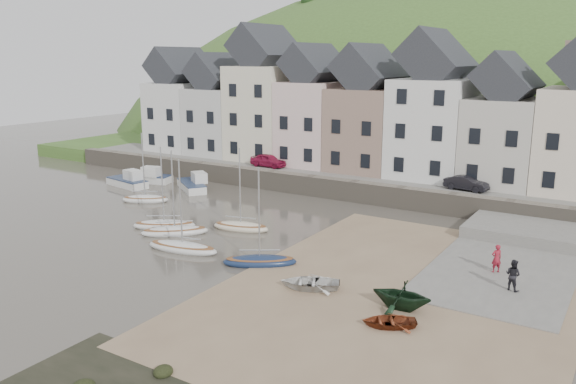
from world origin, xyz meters
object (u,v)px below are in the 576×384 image
Objects in this scene: person_dark at (513,275)px; car_left at (268,160)px; person_red at (496,258)px; rowboat_red at (389,321)px; car_right at (466,183)px; rowboat_white at (310,282)px; sailboat_0 at (145,199)px; rowboat_green at (402,294)px.

person_dark is 31.52m from car_left.
person_red is 0.97× the size of person_dark.
car_left is (-25.54, 14.07, 1.29)m from person_red.
rowboat_red is 0.71× the size of car_right.
person_red reaches higher than rowboat_white.
person_dark is 17.86m from car_right.
person_red is (2.66, 9.77, 0.64)m from rowboat_red.
car_left is at bearing 69.73° from sailboat_0.
rowboat_white is 1.10× the size of rowboat_green.
car_left is (-17.44, 21.83, 1.86)m from rowboat_white.
person_dark is (31.54, -3.82, 0.72)m from sailboat_0.
rowboat_white is 1.27× the size of rowboat_red.
car_right reaches higher than rowboat_green.
car_right is (24.51, 12.55, 1.93)m from sailboat_0.
car_left is (4.64, 12.55, 1.99)m from sailboat_0.
person_dark reaches higher than rowboat_white.
person_dark reaches higher than person_red.
car_left is 1.06× the size of car_right.
car_right is (2.44, 21.83, 1.80)m from rowboat_white.
car_left is at bearing -70.46° from person_red.
rowboat_green is at bearing 65.56° from rowboat_white.
rowboat_red is (0.23, -2.13, -0.52)m from rowboat_green.
car_right is at bearing -109.69° from person_red.
sailboat_0 is 2.47× the size of rowboat_red.
rowboat_green reaches higher than rowboat_white.
car_right is at bearing -177.09° from rowboat_green.
person_dark reaches higher than rowboat_red.
car_left reaches higher than rowboat_red.
rowboat_white is at bearing -140.42° from rowboat_red.
person_dark is (1.37, -2.31, 0.03)m from person_red.
rowboat_green reaches higher than rowboat_red.
rowboat_white is 1.93× the size of person_red.
person_dark is (4.03, 7.47, 0.66)m from rowboat_red.
sailboat_0 is at bearing -138.61° from rowboat_white.
rowboat_white reaches higher than rowboat_red.
person_red is (2.88, 7.64, 0.12)m from rowboat_green.
rowboat_green is at bearing -131.41° from car_left.
rowboat_red is at bearing -22.31° from sailboat_0.
rowboat_red is (5.45, -2.01, -0.07)m from rowboat_white.
rowboat_white is at bearing -93.02° from rowboat_green.
rowboat_red is 0.66× the size of car_left.
car_left reaches higher than rowboat_white.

